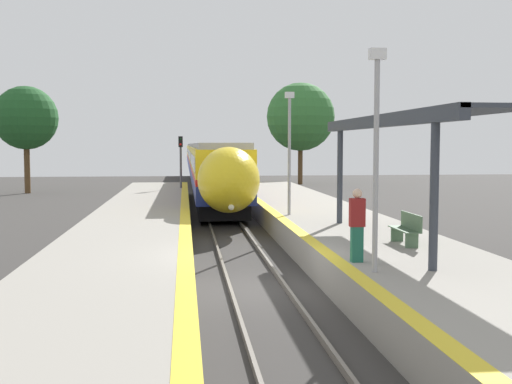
{
  "coord_description": "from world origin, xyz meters",
  "views": [
    {
      "loc": [
        -1.85,
        -16.27,
        3.76
      ],
      "look_at": [
        0.58,
        5.47,
        2.13
      ],
      "focal_mm": 45.0,
      "sensor_mm": 36.0,
      "label": 1
    }
  ],
  "objects_px": {
    "train": "(201,158)",
    "railway_signal": "(181,162)",
    "person_waiting": "(357,224)",
    "lamppost_near": "(376,144)",
    "lamppost_mid": "(289,144)",
    "platform_bench": "(407,228)"
  },
  "relations": [
    {
      "from": "railway_signal",
      "to": "platform_bench",
      "type": "bearing_deg",
      "value": -75.11
    },
    {
      "from": "platform_bench",
      "to": "railway_signal",
      "type": "xyz_separation_m",
      "value": [
        -6.5,
        24.46,
        1.23
      ]
    },
    {
      "from": "lamppost_near",
      "to": "lamppost_mid",
      "type": "xyz_separation_m",
      "value": [
        0.0,
        11.73,
        0.0
      ]
    },
    {
      "from": "person_waiting",
      "to": "lamppost_near",
      "type": "relative_size",
      "value": 0.36
    },
    {
      "from": "train",
      "to": "railway_signal",
      "type": "distance_m",
      "value": 29.45
    },
    {
      "from": "lamppost_near",
      "to": "lamppost_mid",
      "type": "bearing_deg",
      "value": 90.0
    },
    {
      "from": "railway_signal",
      "to": "lamppost_near",
      "type": "height_order",
      "value": "lamppost_near"
    },
    {
      "from": "person_waiting",
      "to": "lamppost_mid",
      "type": "relative_size",
      "value": 0.36
    },
    {
      "from": "lamppost_near",
      "to": "lamppost_mid",
      "type": "distance_m",
      "value": 11.73
    },
    {
      "from": "train",
      "to": "platform_bench",
      "type": "bearing_deg",
      "value": -85.32
    },
    {
      "from": "platform_bench",
      "to": "lamppost_near",
      "type": "bearing_deg",
      "value": -119.15
    },
    {
      "from": "train",
      "to": "lamppost_mid",
      "type": "height_order",
      "value": "lamppost_mid"
    },
    {
      "from": "railway_signal",
      "to": "person_waiting",
      "type": "bearing_deg",
      "value": -80.8
    },
    {
      "from": "person_waiting",
      "to": "railway_signal",
      "type": "xyz_separation_m",
      "value": [
        -4.36,
        26.94,
        0.77
      ]
    },
    {
      "from": "person_waiting",
      "to": "railway_signal",
      "type": "relative_size",
      "value": 0.42
    },
    {
      "from": "person_waiting",
      "to": "railway_signal",
      "type": "bearing_deg",
      "value": 99.2
    },
    {
      "from": "train",
      "to": "lamppost_mid",
      "type": "distance_m",
      "value": 45.9
    },
    {
      "from": "train",
      "to": "lamppost_mid",
      "type": "bearing_deg",
      "value": -87.08
    },
    {
      "from": "railway_signal",
      "to": "lamppost_near",
      "type": "bearing_deg",
      "value": -81.06
    },
    {
      "from": "person_waiting",
      "to": "lamppost_near",
      "type": "bearing_deg",
      "value": -86.7
    },
    {
      "from": "train",
      "to": "platform_bench",
      "type": "height_order",
      "value": "train"
    },
    {
      "from": "train",
      "to": "railway_signal",
      "type": "bearing_deg",
      "value": -94.07
    }
  ]
}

